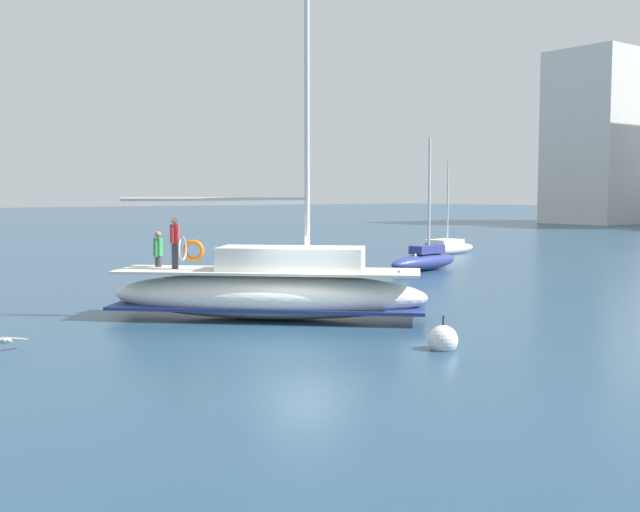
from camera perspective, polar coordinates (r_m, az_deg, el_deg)
The scene contains 6 objects.
ground_plane at distance 21.86m, azimuth -1.09°, elevation -5.31°, with size 400.00×400.00×0.00m, color navy.
main_sailboat at distance 23.36m, azimuth -3.69°, elevation -2.42°, with size 8.51×8.47×13.38m.
moored_sloop_near at distance 49.65m, azimuth 9.16°, elevation 0.78°, with size 2.48×4.31×5.85m.
moored_catamaran at distance 38.36m, azimuth 7.71°, elevation -0.26°, with size 2.04×5.25×6.50m.
seagull at distance 19.86m, azimuth -22.24°, elevation -5.81°, with size 0.55×1.20×0.18m.
mooring_buoy at distance 19.08m, azimuth 9.06°, elevation -6.15°, with size 0.74×0.74×0.97m.
Camera 1 is at (17.21, -12.94, 3.77)m, focal length 43.38 mm.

